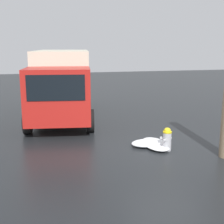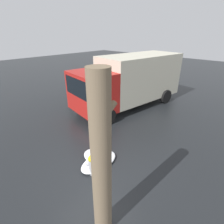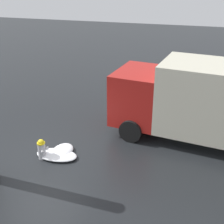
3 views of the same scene
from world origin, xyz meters
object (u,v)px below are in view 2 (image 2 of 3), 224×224
at_px(tree_trunk, 101,164).
at_px(fire_hydrant, 93,164).
at_px(delivery_truck, 131,80).
at_px(pedestrian, 69,85).

bearing_deg(tree_trunk, fire_hydrant, 56.47).
xyz_separation_m(fire_hydrant, delivery_truck, (5.66, 2.81, 1.30)).
xyz_separation_m(delivery_truck, pedestrian, (-1.79, 4.07, -0.75)).
xyz_separation_m(fire_hydrant, tree_trunk, (-1.00, -1.51, 1.58)).
distance_m(tree_trunk, pedestrian, 9.76).
bearing_deg(delivery_truck, pedestrian, 32.16).
height_order(delivery_truck, pedestrian, delivery_truck).
bearing_deg(fire_hydrant, delivery_truck, -9.19).
relative_size(tree_trunk, pedestrian, 2.28).
height_order(fire_hydrant, pedestrian, pedestrian).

